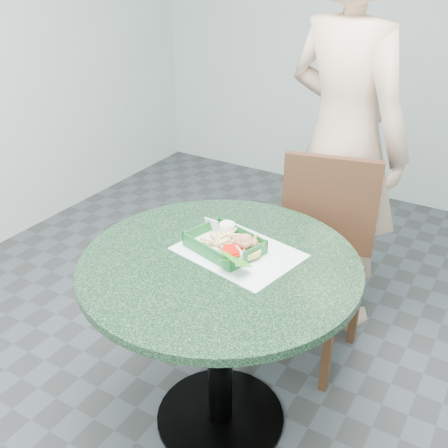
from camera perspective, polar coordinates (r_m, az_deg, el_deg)
The scene contains 11 objects.
floor at distance 2.32m, azimuth -0.39°, elevation -20.31°, with size 4.00×5.00×0.02m, color #303335.
wall_back at distance 3.91m, azimuth 20.53°, elevation 21.58°, with size 4.00×0.04×2.80m, color silver.
cafe_table at distance 1.93m, azimuth -0.45°, elevation -8.78°, with size 0.98×0.98×0.75m.
dining_chair at distance 2.40m, azimuth 10.13°, elevation -2.52°, with size 0.43×0.43×0.93m.
diner_person at distance 2.46m, azimuth 13.40°, elevation 13.36°, with size 0.83×0.55×2.28m, color tan.
placemat at distance 1.87m, azimuth 1.58°, elevation -3.60°, with size 0.41×0.31×0.00m, color white.
food_basket at distance 1.88m, azimuth 0.06°, elevation -2.92°, with size 0.25×0.18×0.05m.
crab_sandwich at distance 1.85m, azimuth 2.60°, elevation -2.38°, with size 0.11×0.11×0.07m.
fries_pile at distance 1.89m, azimuth -0.61°, elevation -1.96°, with size 0.10×0.11×0.04m, color #E3C780, non-canonical shape.
sauce_ramekin at distance 1.93m, azimuth -0.31°, elevation -0.85°, with size 0.06×0.06×0.03m.
garnish_cup at distance 1.78m, azimuth 1.81°, elevation -3.91°, with size 0.12×0.11×0.05m.
Camera 1 is at (0.81, -1.31, 1.74)m, focal length 42.00 mm.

